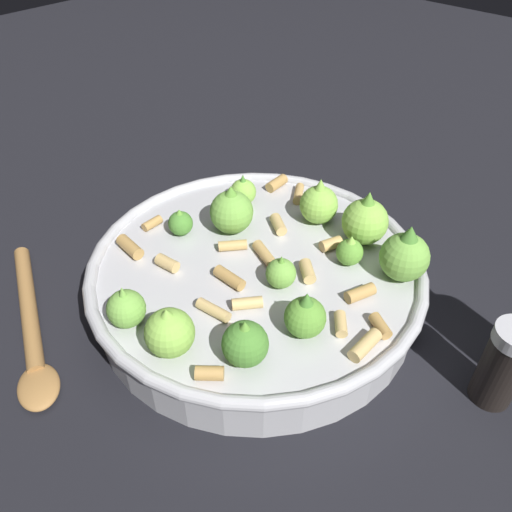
% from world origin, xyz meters
% --- Properties ---
extents(ground_plane, '(2.40, 2.40, 0.00)m').
position_xyz_m(ground_plane, '(0.00, 0.00, 0.00)').
color(ground_plane, black).
extents(cooking_pan, '(0.34, 0.34, 0.11)m').
position_xyz_m(cooking_pan, '(-0.00, -0.00, 0.03)').
color(cooking_pan, '#B7B7BC').
rests_on(cooking_pan, ground).
extents(pepper_shaker, '(0.04, 0.04, 0.08)m').
position_xyz_m(pepper_shaker, '(-0.23, -0.05, 0.04)').
color(pepper_shaker, black).
rests_on(pepper_shaker, ground).
extents(wooden_spoon, '(0.21, 0.11, 0.02)m').
position_xyz_m(wooden_spoon, '(0.13, 0.19, 0.01)').
color(wooden_spoon, '#9E703D').
rests_on(wooden_spoon, ground).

